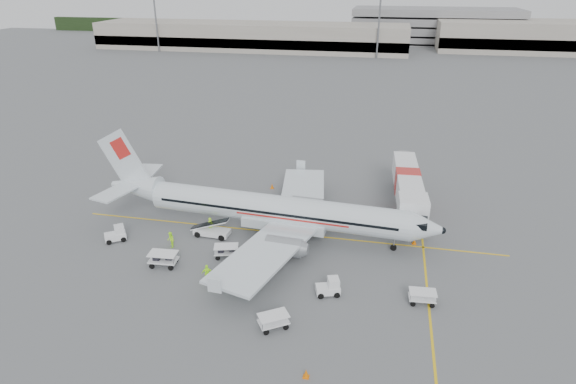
% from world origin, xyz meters
% --- Properties ---
extents(ground, '(360.00, 360.00, 0.00)m').
position_xyz_m(ground, '(0.00, 0.00, 0.00)').
color(ground, '#56595B').
extents(stripe_lead, '(44.00, 0.20, 0.01)m').
position_xyz_m(stripe_lead, '(0.00, 0.00, 0.01)').
color(stripe_lead, yellow).
rests_on(stripe_lead, ground).
extents(stripe_cross, '(0.20, 20.00, 0.01)m').
position_xyz_m(stripe_cross, '(14.00, -8.00, 0.01)').
color(stripe_cross, yellow).
rests_on(stripe_cross, ground).
extents(terminal_west, '(110.00, 22.00, 9.00)m').
position_xyz_m(terminal_west, '(-40.00, 130.00, 4.50)').
color(terminal_west, gray).
rests_on(terminal_west, ground).
extents(terminal_east, '(90.00, 26.00, 10.00)m').
position_xyz_m(terminal_east, '(70.00, 145.00, 5.00)').
color(terminal_east, gray).
rests_on(terminal_east, ground).
extents(parking_garage, '(62.00, 24.00, 14.00)m').
position_xyz_m(parking_garage, '(25.00, 160.00, 7.00)').
color(parking_garage, slate).
rests_on(parking_garage, ground).
extents(treeline, '(300.00, 3.00, 6.00)m').
position_xyz_m(treeline, '(0.00, 175.00, 3.00)').
color(treeline, black).
rests_on(treeline, ground).
extents(mast_west, '(3.20, 1.20, 22.00)m').
position_xyz_m(mast_west, '(-70.00, 118.00, 11.00)').
color(mast_west, slate).
rests_on(mast_west, ground).
extents(mast_center, '(3.20, 1.20, 22.00)m').
position_xyz_m(mast_center, '(5.00, 118.00, 11.00)').
color(mast_center, slate).
rests_on(mast_center, ground).
extents(aircraft, '(36.84, 29.85, 9.63)m').
position_xyz_m(aircraft, '(-0.66, -0.33, 4.82)').
color(aircraft, silver).
rests_on(aircraft, ground).
extents(jet_bridge, '(4.29, 17.72, 4.61)m').
position_xyz_m(jet_bridge, '(12.31, 8.52, 2.31)').
color(jet_bridge, white).
rests_on(jet_bridge, ground).
extents(belt_loader, '(4.93, 2.08, 2.62)m').
position_xyz_m(belt_loader, '(-7.11, -2.00, 1.31)').
color(belt_loader, white).
rests_on(belt_loader, ground).
extents(tug_fore, '(2.24, 1.68, 1.54)m').
position_xyz_m(tug_fore, '(5.77, -9.48, 0.77)').
color(tug_fore, white).
rests_on(tug_fore, ground).
extents(tug_mid, '(2.12, 1.43, 1.51)m').
position_xyz_m(tug_mid, '(0.33, -5.99, 0.76)').
color(tug_mid, white).
rests_on(tug_mid, ground).
extents(tug_aft, '(2.34, 2.13, 1.58)m').
position_xyz_m(tug_aft, '(-16.28, -4.93, 0.79)').
color(tug_aft, white).
rests_on(tug_aft, ground).
extents(cart_loaded_a, '(2.66, 1.69, 1.34)m').
position_xyz_m(cart_loaded_a, '(-9.56, -8.19, 0.67)').
color(cart_loaded_a, white).
rests_on(cart_loaded_a, ground).
extents(cart_loaded_b, '(2.53, 1.86, 1.18)m').
position_xyz_m(cart_loaded_b, '(-4.39, -5.57, 0.59)').
color(cart_loaded_b, white).
rests_on(cart_loaded_b, ground).
extents(cart_empty_a, '(2.62, 2.35, 1.18)m').
position_xyz_m(cart_empty_a, '(2.29, -14.46, 0.59)').
color(cart_empty_a, white).
rests_on(cart_empty_a, ground).
extents(cart_empty_b, '(2.25, 1.42, 1.13)m').
position_xyz_m(cart_empty_b, '(13.44, -9.08, 0.56)').
color(cart_empty_b, white).
rests_on(cart_empty_b, ground).
extents(cone_nose, '(0.43, 0.43, 0.70)m').
position_xyz_m(cone_nose, '(13.14, 0.47, 0.35)').
color(cone_nose, '#E96703').
rests_on(cone_nose, ground).
extents(cone_port, '(0.40, 0.40, 0.65)m').
position_xyz_m(cone_port, '(-3.89, 10.93, 0.33)').
color(cone_port, '#E96703').
rests_on(cone_port, ground).
extents(cone_stbd, '(0.42, 0.42, 0.68)m').
position_xyz_m(cone_stbd, '(5.54, -18.85, 0.34)').
color(cone_stbd, '#E96703').
rests_on(cone_stbd, ground).
extents(crew_a, '(0.73, 0.76, 1.76)m').
position_xyz_m(crew_a, '(-7.42, -1.50, 0.88)').
color(crew_a, '#A9ED1D').
rests_on(crew_a, ground).
extents(crew_b, '(0.91, 0.99, 1.64)m').
position_xyz_m(crew_b, '(-10.28, -4.98, 0.82)').
color(crew_b, '#A9ED1D').
rests_on(crew_b, ground).
extents(crew_c, '(1.09, 1.23, 1.65)m').
position_xyz_m(crew_c, '(-1.81, -8.85, 0.82)').
color(crew_c, '#A9ED1D').
rests_on(crew_c, ground).
extents(crew_d, '(1.06, 0.67, 1.68)m').
position_xyz_m(crew_d, '(-4.71, -9.77, 0.84)').
color(crew_d, '#A9ED1D').
rests_on(crew_d, ground).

